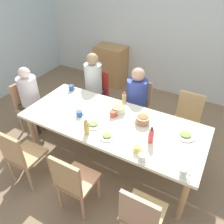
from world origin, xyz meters
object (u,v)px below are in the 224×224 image
Objects in this scene: plate_1 at (93,124)px; side_cabinet at (111,65)px; chair_0 at (29,104)px; chair_3 at (73,181)px; person_1 at (136,95)px; person_4 at (93,82)px; chair_5 at (141,215)px; chair_1 at (138,104)px; cup_0 at (183,172)px; chair_2 at (187,118)px; bowl_0 at (143,119)px; bottle_2 at (86,127)px; dining_table at (112,125)px; bottle_1 at (124,100)px; cup_1 at (79,114)px; cup_5 at (113,114)px; plate_2 at (185,135)px; bottle_0 at (151,135)px; bowl_1 at (118,108)px; cup_2 at (142,157)px; chair_6 at (21,154)px; person_0 at (30,95)px; plate_0 at (107,136)px; cup_4 at (71,88)px; cup_3 at (137,149)px; chair_4 at (96,92)px.

side_cabinet is (-1.07, 2.37, -0.31)m from plate_1.
chair_0 is 1.85m from chair_3.
person_1 is 0.94× the size of person_4.
chair_1 is at bearing 114.67° from chair_5.
cup_0 is at bearing 23.30° from chair_3.
chair_2 is at bearing 0.00° from chair_1.
bowl_0 is 0.75m from bottle_2.
chair_0 and chair_5 have the same top height.
side_cabinet reaches higher than dining_table.
bottle_1 is (1.60, 0.41, 0.35)m from chair_0.
bowl_0 reaches higher than cup_1.
cup_1 is 0.93× the size of cup_5.
bottle_0 is at bearing -137.50° from plate_2.
cup_2 is (0.65, -0.69, -0.02)m from bowl_1.
chair_6 reaches higher than cup_5.
chair_2 reaches higher than cup_2.
cup_0 is 0.44m from cup_2.
dining_table is 10.69× the size of bottle_1.
person_0 is at bearing -170.76° from bowl_1.
plate_0 is (0.10, 0.59, 0.25)m from chair_3.
chair_2 reaches higher than plate_1.
person_0 reaches higher than chair_0.
cup_4 is 0.96× the size of cup_5.
cup_1 is 1.12m from cup_2.
plate_2 is 0.99m from bottle_1.
cup_5 is (0.95, -0.30, -0.00)m from cup_4.
plate_2 is 0.97m from bowl_1.
bottle_2 reaches higher than plate_2.
cup_3 is 0.73m from cup_5.
bowl_0 is 0.42m from cup_5.
cup_5 is (0.78, -0.79, 0.28)m from chair_4.
person_0 is 1.00× the size of person_1.
cup_2 is at bearing -52.93° from bottle_1.
bowl_1 is 0.17m from bottle_1.
cup_4 is at bearing 173.29° from plate_2.
cup_2 is at bearing -5.27° from bottle_2.
person_0 is at bearing 169.26° from plate_0.
cup_0 is (1.89, -1.34, 0.28)m from chair_4.
cup_3 is at bearing -103.52° from chair_2.
plate_2 is 0.98m from cup_5.
person_0 is 9.85× the size of cup_4.
bowl_1 is 1.82× the size of cup_0.
chair_3 reaches higher than plate_2.
bottle_0 is at bearing 28.36° from chair_6.
person_0 is 9.47× the size of cup_5.
bowl_0 is 1.63× the size of cup_1.
plate_1 is 1.03× the size of bottle_1.
plate_0 is at bearing -84.87° from person_1.
bottle_0 is at bearing -52.51° from bowl_0.
chair_0 reaches higher than cup_0.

